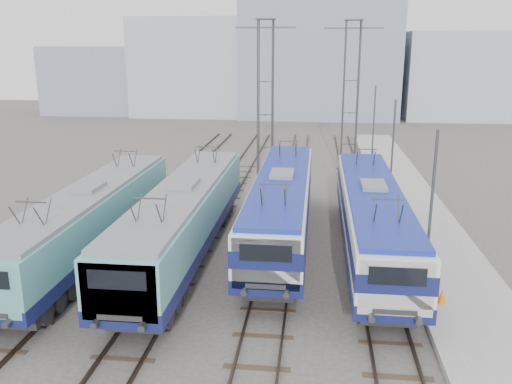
% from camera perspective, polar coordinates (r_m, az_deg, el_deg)
% --- Properties ---
extents(ground, '(160.00, 160.00, 0.00)m').
position_cam_1_polar(ground, '(22.20, -4.67, -12.02)').
color(ground, '#514C47').
extents(platform, '(4.00, 70.00, 0.30)m').
position_cam_1_polar(platform, '(29.77, 18.22, -5.21)').
color(platform, '#9E9E99').
rests_on(platform, ground).
extents(locomotive_far_left, '(2.73, 17.21, 3.24)m').
position_cam_1_polar(locomotive_far_left, '(27.09, -17.20, -2.65)').
color(locomotive_far_left, '#131952').
rests_on(locomotive_far_left, ground).
extents(locomotive_center_left, '(2.85, 17.98, 3.38)m').
position_cam_1_polar(locomotive_center_left, '(26.15, -7.62, -2.52)').
color(locomotive_center_left, '#131952').
rests_on(locomotive_center_left, ground).
extents(locomotive_center_right, '(2.81, 17.75, 3.34)m').
position_cam_1_polar(locomotive_center_right, '(28.19, 2.71, -1.03)').
color(locomotive_center_right, '#131952').
rests_on(locomotive_center_right, ground).
extents(locomotive_far_right, '(2.76, 17.41, 3.27)m').
position_cam_1_polar(locomotive_far_right, '(26.75, 12.14, -2.35)').
color(locomotive_far_right, '#131952').
rests_on(locomotive_far_right, ground).
extents(catenary_tower_west, '(4.50, 1.20, 12.00)m').
position_cam_1_polar(catenary_tower_west, '(41.69, 1.00, 10.37)').
color(catenary_tower_west, '#3F4247').
rests_on(catenary_tower_west, ground).
extents(catenary_tower_east, '(4.50, 1.20, 12.00)m').
position_cam_1_polar(catenary_tower_east, '(43.56, 9.94, 10.36)').
color(catenary_tower_east, '#3F4247').
rests_on(catenary_tower_east, ground).
extents(mast_front, '(0.12, 0.12, 7.00)m').
position_cam_1_polar(mast_front, '(22.83, 17.88, -2.46)').
color(mast_front, '#3F4247').
rests_on(mast_front, ground).
extents(mast_mid, '(0.12, 0.12, 7.00)m').
position_cam_1_polar(mast_mid, '(34.31, 14.12, 3.57)').
color(mast_mid, '#3F4247').
rests_on(mast_mid, ground).
extents(mast_rear, '(0.12, 0.12, 7.00)m').
position_cam_1_polar(mast_rear, '(46.06, 12.25, 6.55)').
color(mast_rear, '#3F4247').
rests_on(mast_rear, ground).
extents(safety_cone, '(0.33, 0.33, 0.56)m').
position_cam_1_polar(safety_cone, '(22.91, 18.97, -10.34)').
color(safety_cone, '#FD6904').
rests_on(safety_cone, platform).
extents(building_west, '(18.00, 12.00, 14.00)m').
position_cam_1_polar(building_west, '(83.37, -6.13, 12.93)').
color(building_west, '#A5AEBA').
rests_on(building_west, ground).
extents(building_center, '(22.00, 14.00, 18.00)m').
position_cam_1_polar(building_center, '(81.36, 6.70, 14.27)').
color(building_center, '#848DA5').
rests_on(building_center, ground).
extents(building_east, '(16.00, 12.00, 12.00)m').
position_cam_1_polar(building_east, '(83.88, 20.71, 11.39)').
color(building_east, '#A5AEBA').
rests_on(building_east, ground).
extents(building_far_west, '(14.00, 10.00, 10.00)m').
position_cam_1_polar(building_far_west, '(88.31, -16.48, 11.23)').
color(building_far_west, '#848DA5').
rests_on(building_far_west, ground).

